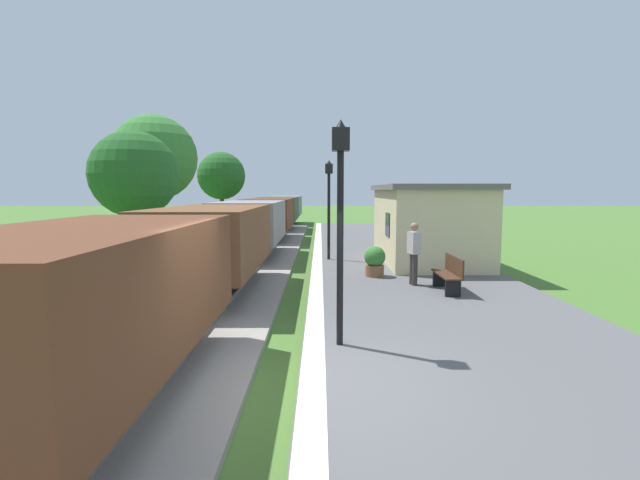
{
  "coord_description": "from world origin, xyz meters",
  "views": [
    {
      "loc": [
        0.5,
        -5.97,
        2.81
      ],
      "look_at": [
        0.45,
        7.12,
        1.39
      ],
      "focal_mm": 25.35,
      "sensor_mm": 36.0,
      "label": 1
    }
  ],
  "objects_px": {
    "lamp_post_far": "(331,191)",
    "tree_field_distant": "(223,176)",
    "bench_near_hut": "(451,273)",
    "person_waiting": "(416,251)",
    "lamp_post_near": "(342,192)",
    "freight_train": "(262,220)",
    "station_hut": "(429,223)",
    "tree_field_left": "(156,158)",
    "tree_trackside_far": "(136,175)",
    "potted_planter": "(377,261)"
  },
  "relations": [
    {
      "from": "lamp_post_far",
      "to": "tree_field_distant",
      "type": "xyz_separation_m",
      "value": [
        -6.91,
        13.52,
        1.0
      ]
    },
    {
      "from": "bench_near_hut",
      "to": "lamp_post_far",
      "type": "distance_m",
      "value": 6.57
    },
    {
      "from": "bench_near_hut",
      "to": "lamp_post_far",
      "type": "relative_size",
      "value": 0.41
    },
    {
      "from": "person_waiting",
      "to": "lamp_post_near",
      "type": "height_order",
      "value": "lamp_post_near"
    },
    {
      "from": "lamp_post_far",
      "to": "freight_train",
      "type": "bearing_deg",
      "value": 122.2
    },
    {
      "from": "station_hut",
      "to": "person_waiting",
      "type": "relative_size",
      "value": 3.39
    },
    {
      "from": "freight_train",
      "to": "person_waiting",
      "type": "bearing_deg",
      "value": -60.82
    },
    {
      "from": "lamp_post_far",
      "to": "tree_field_left",
      "type": "xyz_separation_m",
      "value": [
        -8.8,
        6.5,
        1.7
      ]
    },
    {
      "from": "lamp_post_near",
      "to": "tree_field_distant",
      "type": "distance_m",
      "value": 24.05
    },
    {
      "from": "lamp_post_near",
      "to": "tree_trackside_far",
      "type": "distance_m",
      "value": 12.86
    },
    {
      "from": "tree_trackside_far",
      "to": "potted_planter",
      "type": "bearing_deg",
      "value": -25.68
    },
    {
      "from": "lamp_post_far",
      "to": "tree_trackside_far",
      "type": "xyz_separation_m",
      "value": [
        -7.57,
        0.89,
        0.65
      ]
    },
    {
      "from": "station_hut",
      "to": "lamp_post_near",
      "type": "distance_m",
      "value": 9.73
    },
    {
      "from": "tree_field_distant",
      "to": "tree_field_left",
      "type": "bearing_deg",
      "value": -105.08
    },
    {
      "from": "person_waiting",
      "to": "freight_train",
      "type": "bearing_deg",
      "value": -74.68
    },
    {
      "from": "station_hut",
      "to": "person_waiting",
      "type": "bearing_deg",
      "value": -107.94
    },
    {
      "from": "bench_near_hut",
      "to": "lamp_post_far",
      "type": "bearing_deg",
      "value": 118.5
    },
    {
      "from": "station_hut",
      "to": "tree_field_left",
      "type": "distance_m",
      "value": 14.51
    },
    {
      "from": "lamp_post_far",
      "to": "tree_field_distant",
      "type": "height_order",
      "value": "tree_field_distant"
    },
    {
      "from": "potted_planter",
      "to": "tree_field_left",
      "type": "xyz_separation_m",
      "value": [
        -10.12,
        9.89,
        3.78
      ]
    },
    {
      "from": "station_hut",
      "to": "lamp_post_far",
      "type": "height_order",
      "value": "lamp_post_far"
    },
    {
      "from": "station_hut",
      "to": "potted_planter",
      "type": "distance_m",
      "value": 3.76
    },
    {
      "from": "person_waiting",
      "to": "tree_field_distant",
      "type": "relative_size",
      "value": 0.32
    },
    {
      "from": "lamp_post_far",
      "to": "tree_field_left",
      "type": "relative_size",
      "value": 0.55
    },
    {
      "from": "bench_near_hut",
      "to": "person_waiting",
      "type": "relative_size",
      "value": 0.88
    },
    {
      "from": "station_hut",
      "to": "bench_near_hut",
      "type": "distance_m",
      "value": 5.08
    },
    {
      "from": "station_hut",
      "to": "tree_field_left",
      "type": "height_order",
      "value": "tree_field_left"
    },
    {
      "from": "bench_near_hut",
      "to": "lamp_post_near",
      "type": "xyz_separation_m",
      "value": [
        -2.97,
        -4.02,
        2.08
      ]
    },
    {
      "from": "person_waiting",
      "to": "tree_trackside_far",
      "type": "relative_size",
      "value": 0.33
    },
    {
      "from": "tree_trackside_far",
      "to": "tree_field_left",
      "type": "bearing_deg",
      "value": 102.38
    },
    {
      "from": "bench_near_hut",
      "to": "lamp_post_far",
      "type": "height_order",
      "value": "lamp_post_far"
    },
    {
      "from": "station_hut",
      "to": "bench_near_hut",
      "type": "height_order",
      "value": "station_hut"
    },
    {
      "from": "station_hut",
      "to": "tree_field_distant",
      "type": "bearing_deg",
      "value": 126.73
    },
    {
      "from": "lamp_post_near",
      "to": "station_hut",
      "type": "bearing_deg",
      "value": 68.32
    },
    {
      "from": "freight_train",
      "to": "station_hut",
      "type": "height_order",
      "value": "station_hut"
    },
    {
      "from": "person_waiting",
      "to": "tree_trackside_far",
      "type": "height_order",
      "value": "tree_trackside_far"
    },
    {
      "from": "person_waiting",
      "to": "tree_field_distant",
      "type": "distance_m",
      "value": 20.51
    },
    {
      "from": "person_waiting",
      "to": "lamp_post_far",
      "type": "relative_size",
      "value": 0.46
    },
    {
      "from": "potted_planter",
      "to": "tree_trackside_far",
      "type": "bearing_deg",
      "value": 154.32
    },
    {
      "from": "station_hut",
      "to": "tree_trackside_far",
      "type": "xyz_separation_m",
      "value": [
        -11.14,
        1.4,
        1.8
      ]
    },
    {
      "from": "tree_field_left",
      "to": "tree_trackside_far",
      "type": "bearing_deg",
      "value": -77.62
    },
    {
      "from": "freight_train",
      "to": "tree_field_distant",
      "type": "bearing_deg",
      "value": 113.67
    },
    {
      "from": "station_hut",
      "to": "lamp_post_far",
      "type": "distance_m",
      "value": 3.78
    },
    {
      "from": "tree_field_distant",
      "to": "tree_trackside_far",
      "type": "bearing_deg",
      "value": -92.98
    },
    {
      "from": "station_hut",
      "to": "lamp_post_near",
      "type": "relative_size",
      "value": 1.57
    },
    {
      "from": "tree_field_left",
      "to": "tree_field_distant",
      "type": "bearing_deg",
      "value": 74.92
    },
    {
      "from": "lamp_post_near",
      "to": "lamp_post_far",
      "type": "xyz_separation_m",
      "value": [
        0.0,
        9.49,
        0.0
      ]
    },
    {
      "from": "bench_near_hut",
      "to": "tree_trackside_far",
      "type": "bearing_deg",
      "value": 148.89
    },
    {
      "from": "tree_trackside_far",
      "to": "tree_field_distant",
      "type": "bearing_deg",
      "value": 87.02
    },
    {
      "from": "tree_field_distant",
      "to": "lamp_post_near",
      "type": "bearing_deg",
      "value": -73.29
    }
  ]
}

